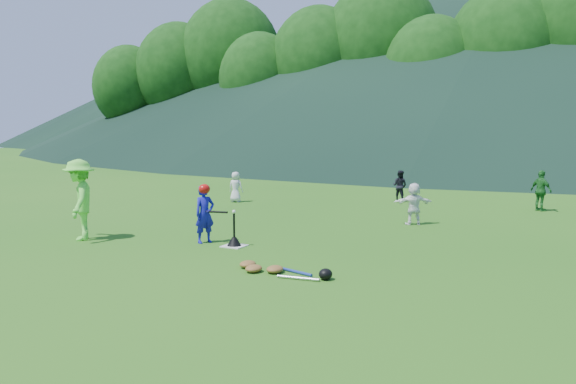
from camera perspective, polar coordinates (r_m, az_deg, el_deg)
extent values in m
plane|color=#266116|center=(11.88, -5.48, -5.53)|extent=(120.00, 120.00, 0.00)
cube|color=silver|center=(11.88, -5.48, -5.48)|extent=(0.45, 0.45, 0.02)
sphere|color=white|center=(11.75, -5.52, -2.00)|extent=(0.08, 0.08, 0.08)
imported|color=#1717A0|center=(12.24, -8.46, -2.24)|extent=(0.47, 0.54, 1.25)
imported|color=#6BF146|center=(13.22, -20.41, -0.74)|extent=(1.25, 1.32, 1.79)
imported|color=silver|center=(18.96, -5.34, 0.52)|extent=(0.52, 0.36, 1.02)
imported|color=black|center=(19.45, 11.29, 0.62)|extent=(0.58, 0.48, 1.06)
imported|color=#206D27|center=(18.42, 24.32, 0.12)|extent=(0.75, 0.68, 1.23)
imported|color=white|center=(14.77, 12.66, -1.17)|extent=(1.02, 0.81, 1.08)
cone|color=black|center=(11.86, -5.48, -5.01)|extent=(0.30, 0.30, 0.18)
cylinder|color=black|center=(11.79, -5.50, -3.39)|extent=(0.04, 0.04, 0.50)
ellipsoid|color=#B50F0C|center=(12.17, -8.50, 0.30)|extent=(0.24, 0.26, 0.22)
cylinder|color=black|center=(12.02, -7.40, -2.02)|extent=(0.62, 0.06, 0.07)
ellipsoid|color=olive|center=(9.77, -3.50, -7.76)|extent=(0.28, 0.34, 0.13)
ellipsoid|color=olive|center=(9.70, -1.34, -7.84)|extent=(0.28, 0.34, 0.13)
ellipsoid|color=olive|center=(10.07, -4.11, -7.32)|extent=(0.28, 0.34, 0.13)
cylinder|color=silver|center=(9.28, 1.04, -8.73)|extent=(0.72, 0.14, 0.06)
cylinder|color=#263FA5|center=(9.67, 0.87, -8.12)|extent=(0.67, 0.24, 0.05)
ellipsoid|color=black|center=(9.28, 3.83, -8.33)|extent=(0.22, 0.24, 0.19)
cube|color=gray|center=(38.36, 17.49, 3.36)|extent=(70.00, 0.03, 1.20)
cube|color=yellow|center=(38.34, 17.53, 4.32)|extent=(70.00, 0.08, 0.08)
cylinder|color=gray|center=(55.97, -20.68, 4.12)|extent=(0.07, 0.07, 1.30)
cylinder|color=gray|center=(38.36, 17.49, 3.36)|extent=(0.07, 0.07, 1.30)
cylinder|color=#382314|center=(56.66, -15.66, 5.30)|extent=(0.56, 0.56, 3.15)
ellipsoid|color=#164711|center=(56.80, -15.82, 10.34)|extent=(6.84, 6.84, 7.87)
cylinder|color=#382314|center=(54.71, -10.88, 5.70)|extent=(0.56, 0.56, 3.74)
ellipsoid|color=#164711|center=(54.97, -11.01, 11.90)|extent=(8.13, 8.13, 9.35)
cylinder|color=#382314|center=(53.18, -5.77, 6.09)|extent=(0.56, 0.56, 4.34)
ellipsoid|color=#164711|center=(53.58, -5.85, 13.47)|extent=(9.42, 9.42, 10.84)
cylinder|color=#382314|center=(48.13, -2.85, 5.39)|extent=(0.56, 0.56, 3.18)
ellipsoid|color=#164711|center=(48.31, -2.89, 11.40)|extent=(6.92, 6.92, 7.95)
cylinder|color=#382314|center=(47.31, 3.14, 5.74)|extent=(0.56, 0.56, 3.78)
ellipsoid|color=#164711|center=(47.62, 3.18, 12.97)|extent=(8.21, 8.21, 9.44)
cylinder|color=#382314|center=(47.02, 9.27, 6.02)|extent=(0.56, 0.56, 4.38)
ellipsoid|color=#164711|center=(47.49, 9.43, 14.42)|extent=(9.50, 9.50, 10.92)
cylinder|color=#382314|center=(42.87, 14.19, 5.11)|extent=(0.56, 0.56, 3.22)
ellipsoid|color=#164711|center=(43.07, 14.38, 11.91)|extent=(6.99, 6.99, 8.04)
cylinder|color=#382314|center=(43.56, 20.83, 5.29)|extent=(0.56, 0.56, 3.81)
ellipsoid|color=#164711|center=(43.90, 21.15, 13.20)|extent=(8.28, 8.28, 9.53)
cylinder|color=#382314|center=(44.81, 27.19, 5.40)|extent=(0.56, 0.56, 4.41)
cone|color=black|center=(94.00, 23.51, 14.19)|extent=(140.00, 140.00, 32.00)
cone|color=black|center=(100.22, -4.06, 10.73)|extent=(80.00, 80.00, 20.00)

